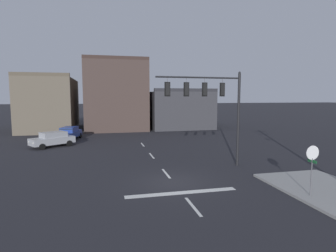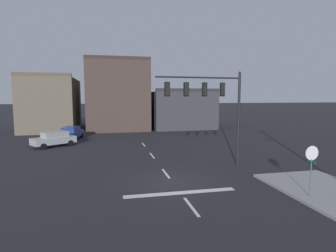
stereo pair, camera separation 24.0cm
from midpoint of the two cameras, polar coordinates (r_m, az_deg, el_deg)
name	(u,v)px [view 1 (the left image)]	position (r m, az deg, el deg)	size (l,w,h in m)	color
ground_plane	(173,182)	(17.75, 0.67, -11.52)	(400.00, 400.00, 0.00)	#232328
sidewalk_near_corner	(332,192)	(18.18, 30.43, -11.70)	(5.00, 8.00, 0.15)	gray
stop_bar_paint	(182,193)	(15.92, 2.44, -13.62)	(6.40, 0.50, 0.01)	silver
lane_centreline	(166,173)	(19.62, -0.75, -9.78)	(0.16, 26.40, 0.01)	silver
signal_mast_near_side	(212,99)	(20.81, 8.79, 5.47)	(6.62, 0.51, 7.26)	black
stop_sign	(312,158)	(16.35, 27.30, -5.98)	(0.76, 0.64, 2.83)	#56565B
car_lot_nearside	(53,139)	(32.01, -22.96, -2.49)	(4.66, 3.94, 1.61)	#9EA0A5
car_lot_middle	(70,133)	(36.58, -19.85, -1.35)	(2.68, 4.68, 1.61)	navy
building_row	(116,102)	(47.86, -10.82, 4.80)	(30.10, 13.63, 11.27)	#665B4C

